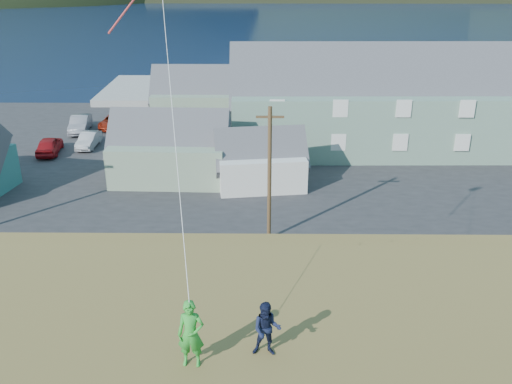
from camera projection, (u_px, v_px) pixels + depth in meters
ground at (256, 252)px, 33.70m from camera, size 900.00×900.00×0.00m
grass_strip at (256, 268)px, 31.84m from camera, size 110.00×8.00×0.10m
waterfront_lot at (258, 155)px, 49.32m from camera, size 72.00×36.00×0.12m
wharf at (211, 91)px, 70.40m from camera, size 26.00×14.00×0.90m
lodge at (414, 102)px, 49.35m from camera, size 32.00×9.41×11.21m
shed_palegreen_near at (170, 149)px, 43.45m from camera, size 9.23×5.96×6.58m
shed_white at (261, 160)px, 42.26m from camera, size 7.31×5.36×5.37m
shed_palegreen_far at (204, 97)px, 57.97m from camera, size 10.49×6.00×7.05m
utility_poles at (255, 173)px, 33.36m from camera, size 35.22×0.24×8.98m
parked_cars at (163, 133)px, 52.72m from camera, size 24.79×12.66×1.56m
kite_flyer_green at (191, 334)px, 13.47m from camera, size 0.66×0.45×1.76m
kite_flyer_navy at (267, 329)px, 13.88m from camera, size 0.74×0.59×1.46m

